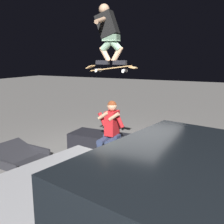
% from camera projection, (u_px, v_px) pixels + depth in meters
% --- Properties ---
extents(ground_plane, '(40.00, 40.00, 0.00)m').
position_uv_depth(ground_plane, '(115.00, 159.00, 5.65)').
color(ground_plane, slate).
extents(ledge_box_main, '(1.97, 0.69, 0.48)m').
position_uv_depth(ledge_box_main, '(112.00, 146.00, 5.80)').
color(ledge_box_main, black).
rests_on(ledge_box_main, ground).
extents(person_sitting_on_ledge, '(0.59, 0.75, 1.31)m').
position_uv_depth(person_sitting_on_ledge, '(110.00, 130.00, 5.30)').
color(person_sitting_on_ledge, '#2D3856').
rests_on(person_sitting_on_ledge, ground).
extents(skateboard, '(1.03, 0.27, 0.14)m').
position_uv_depth(skateboard, '(111.00, 68.00, 5.04)').
color(skateboard, '#AD8451').
extents(skater_airborne, '(0.63, 0.89, 1.12)m').
position_uv_depth(skater_airborne, '(108.00, 32.00, 4.92)').
color(skater_airborne, black).
extents(kicker_ramp, '(1.21, 1.07, 0.40)m').
position_uv_depth(kicker_ramp, '(18.00, 157.00, 5.58)').
color(kicker_ramp, '#28282D').
rests_on(kicker_ramp, ground).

